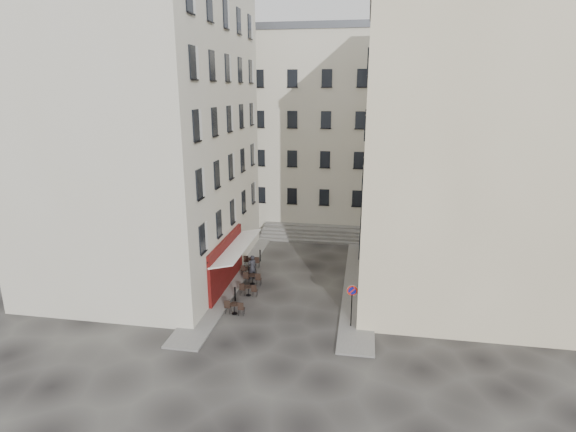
% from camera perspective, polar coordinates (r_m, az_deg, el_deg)
% --- Properties ---
extents(ground, '(90.00, 90.00, 0.00)m').
position_cam_1_polar(ground, '(29.67, -0.03, -10.35)').
color(ground, black).
rests_on(ground, ground).
extents(sidewalk_left, '(2.00, 22.00, 0.12)m').
position_cam_1_polar(sidewalk_left, '(34.15, -6.38, -6.72)').
color(sidewalk_left, slate).
rests_on(sidewalk_left, ground).
extents(sidewalk_right, '(2.00, 18.00, 0.12)m').
position_cam_1_polar(sidewalk_right, '(32.01, 8.96, -8.41)').
color(sidewalk_right, slate).
rests_on(sidewalk_right, ground).
extents(building_left, '(12.20, 16.20, 20.60)m').
position_cam_1_polar(building_left, '(33.01, -17.66, 10.25)').
color(building_left, beige).
rests_on(building_left, ground).
extents(building_right, '(12.20, 14.20, 18.60)m').
position_cam_1_polar(building_right, '(30.58, 21.14, 7.67)').
color(building_right, '#C0B28E').
rests_on(building_right, ground).
extents(building_back, '(18.20, 10.20, 18.60)m').
position_cam_1_polar(building_back, '(45.75, 2.84, 11.03)').
color(building_back, beige).
rests_on(building_back, ground).
extents(cafe_storefront, '(1.74, 7.30, 3.50)m').
position_cam_1_polar(cafe_storefront, '(30.76, -7.69, -5.71)').
color(cafe_storefront, '#470D0A').
rests_on(cafe_storefront, ground).
extents(stone_steps, '(9.00, 3.15, 0.80)m').
position_cam_1_polar(stone_steps, '(41.09, 2.96, -2.21)').
color(stone_steps, '#5D5B58').
rests_on(stone_steps, ground).
extents(bollard_near, '(0.12, 0.12, 0.98)m').
position_cam_1_polar(bollard_near, '(29.25, -6.74, -9.73)').
color(bollard_near, black).
rests_on(bollard_near, ground).
extents(bollard_mid, '(0.12, 0.12, 0.98)m').
position_cam_1_polar(bollard_mid, '(32.32, -4.99, -7.12)').
color(bollard_mid, black).
rests_on(bollard_mid, ground).
extents(bollard_far, '(0.12, 0.12, 0.98)m').
position_cam_1_polar(bollard_far, '(35.47, -3.57, -4.97)').
color(bollard_far, black).
rests_on(bollard_far, ground).
extents(no_parking_sign, '(0.59, 0.12, 2.61)m').
position_cam_1_polar(no_parking_sign, '(25.67, 8.11, -10.30)').
color(no_parking_sign, black).
rests_on(no_parking_sign, ground).
extents(bistro_table_a, '(1.22, 0.57, 0.86)m').
position_cam_1_polar(bistro_table_a, '(27.69, -6.79, -11.47)').
color(bistro_table_a, black).
rests_on(bistro_table_a, ground).
extents(bistro_table_b, '(1.18, 0.55, 0.83)m').
position_cam_1_polar(bistro_table_b, '(29.89, -5.03, -9.32)').
color(bistro_table_b, black).
rests_on(bistro_table_b, ground).
extents(bistro_table_c, '(1.26, 0.59, 0.89)m').
position_cam_1_polar(bistro_table_c, '(31.49, -4.52, -7.89)').
color(bistro_table_c, black).
rests_on(bistro_table_c, ground).
extents(bistro_table_d, '(1.13, 0.53, 0.80)m').
position_cam_1_polar(bistro_table_d, '(32.86, -5.00, -6.96)').
color(bistro_table_d, black).
rests_on(bistro_table_d, ground).
extents(bistro_table_e, '(1.22, 0.57, 0.86)m').
position_cam_1_polar(bistro_table_e, '(34.47, -4.60, -5.78)').
color(bistro_table_e, black).
rests_on(bistro_table_e, ground).
extents(pedestrian, '(0.78, 0.75, 1.79)m').
position_cam_1_polar(pedestrian, '(32.19, -4.57, -6.49)').
color(pedestrian, '#222227').
rests_on(pedestrian, ground).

